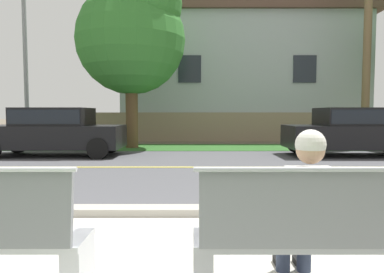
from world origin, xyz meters
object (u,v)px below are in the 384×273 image
bench_right (325,238)px  car_black_far (54,129)px  seated_person_white (305,203)px  streetlamp (27,48)px  shade_tree_left (134,31)px  car_black_near (354,129)px

bench_right → car_black_far: bearing=121.7°
seated_person_white → streetlamp: size_ratio=0.19×
seated_person_white → bench_right: bearing=-60.9°
car_black_far → shade_tree_left: size_ratio=0.62×
car_black_near → car_black_far: (-9.60, 0.00, 0.00)m
car_black_far → bench_right: bearing=-58.3°
car_black_near → car_black_far: same height
car_black_far → streetlamp: 4.42m
seated_person_white → car_black_far: size_ratio=0.29×
shade_tree_left → seated_person_white: bearing=-74.3°
car_black_near → bench_right: bearing=-115.9°
car_black_near → seated_person_white: bearing=-116.9°
seated_person_white → car_black_near: car_black_near is taller
car_black_far → streetlamp: (-1.96, 2.57, 3.02)m
shade_tree_left → bench_right: bearing=-74.1°
streetlamp → shade_tree_left: bearing=-0.5°
car_black_near → streetlamp: streetlamp is taller
streetlamp → seated_person_white: bearing=-56.9°
car_black_near → shade_tree_left: shade_tree_left is taller
streetlamp → shade_tree_left: size_ratio=0.97×
car_black_near → car_black_far: 9.60m
bench_right → seated_person_white: size_ratio=1.53×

